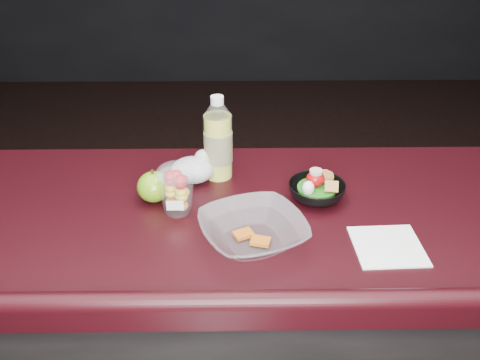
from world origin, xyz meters
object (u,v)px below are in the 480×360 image
Objects in this scene: lemonade_bottle at (218,144)px; green_apple at (154,187)px; fruit_cup at (176,187)px; takeout_bowl at (253,231)px; snack_bowl at (316,190)px.

lemonade_bottle reaches higher than green_apple.
takeout_bowl is (0.19, -0.13, -0.04)m from fruit_cup.
lemonade_bottle is at bearing 36.83° from green_apple.
green_apple is 0.43m from snack_bowl.
green_apple is (-0.17, -0.13, -0.06)m from lemonade_bottle.
lemonade_bottle is 1.75× the size of fruit_cup.
green_apple is at bearing 144.07° from takeout_bowl.
takeout_bowl is at bearing -34.81° from fruit_cup.
green_apple is 0.47× the size of snack_bowl.
fruit_cup reaches higher than green_apple.
fruit_cup is at bearing -119.79° from lemonade_bottle.
takeout_bowl is at bearing -74.35° from lemonade_bottle.
fruit_cup is at bearing -171.87° from snack_bowl.
takeout_bowl is (0.09, -0.31, -0.07)m from lemonade_bottle.
takeout_bowl is at bearing -133.48° from snack_bowl.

